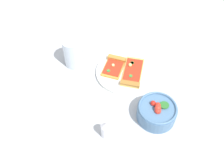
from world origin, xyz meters
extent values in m
plane|color=#B2B7BC|center=(0.00, 0.00, 0.00)|extent=(2.40, 2.40, 0.00)
cylinder|color=silver|center=(0.01, 0.01, 0.01)|extent=(0.22, 0.22, 0.01)
cube|color=#E5B256|center=(0.02, -0.02, 0.02)|extent=(0.17, 0.12, 0.01)
cube|color=#A36B2D|center=(-0.04, -0.05, 0.02)|extent=(0.05, 0.08, 0.02)
cube|color=#B22D19|center=(0.02, -0.02, 0.02)|extent=(0.15, 0.11, 0.00)
sphere|color=#EAD172|center=(0.04, 0.00, 0.03)|extent=(0.02, 0.02, 0.02)
cylinder|color=#2D722D|center=(0.06, 0.00, 0.03)|extent=(0.01, 0.01, 0.00)
cylinder|color=#2D722D|center=(0.05, 0.00, 0.03)|extent=(0.01, 0.01, 0.00)
cylinder|color=#388433|center=(-0.01, -0.03, 0.03)|extent=(0.01, 0.01, 0.00)
cube|color=gold|center=(0.00, 0.05, 0.02)|extent=(0.13, 0.10, 0.01)
cube|color=#B77A33|center=(0.04, 0.07, 0.02)|extent=(0.04, 0.08, 0.02)
cube|color=#B22D19|center=(0.00, 0.05, 0.02)|extent=(0.11, 0.09, 0.00)
cylinder|color=#388433|center=(-0.03, 0.05, 0.03)|extent=(0.01, 0.01, 0.00)
sphere|color=#F2D87F|center=(0.00, 0.06, 0.03)|extent=(0.01, 0.01, 0.01)
cylinder|color=#4C7299|center=(-0.10, -0.19, 0.03)|extent=(0.13, 0.13, 0.05)
torus|color=#4C7299|center=(-0.10, -0.19, 0.06)|extent=(0.13, 0.13, 0.01)
sphere|color=red|center=(-0.11, -0.19, 0.06)|extent=(0.02, 0.02, 0.02)
sphere|color=red|center=(-0.09, -0.19, 0.06)|extent=(0.02, 0.02, 0.02)
sphere|color=red|center=(-0.11, -0.20, 0.06)|extent=(0.02, 0.02, 0.02)
sphere|color=red|center=(-0.09, -0.17, 0.06)|extent=(0.02, 0.02, 0.02)
cylinder|color=#2D722D|center=(-0.08, -0.20, 0.06)|extent=(0.04, 0.04, 0.01)
cylinder|color=silver|center=(-0.06, 0.21, 0.06)|extent=(0.08, 0.08, 0.12)
cylinder|color=#592D0F|center=(-0.06, 0.21, 0.05)|extent=(0.07, 0.07, 0.10)
cube|color=white|center=(-0.07, 0.21, 0.10)|extent=(0.02, 0.02, 0.02)
cube|color=white|center=(-0.04, 0.21, 0.09)|extent=(0.02, 0.02, 0.02)
cube|color=white|center=(0.18, 0.21, 0.00)|extent=(0.16, 0.14, 0.00)
cylinder|color=silver|center=(-0.25, -0.09, 0.03)|extent=(0.03, 0.03, 0.06)
cone|color=silver|center=(-0.25, -0.09, 0.06)|extent=(0.03, 0.03, 0.01)
camera|label=1|loc=(-0.57, -0.33, 0.75)|focal=40.18mm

